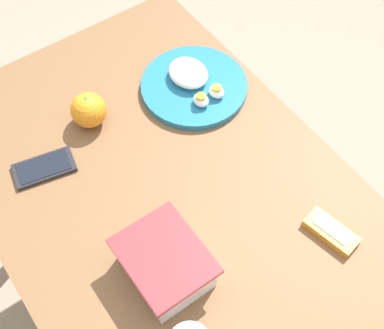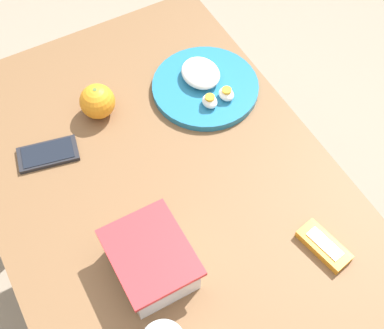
# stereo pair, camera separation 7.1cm
# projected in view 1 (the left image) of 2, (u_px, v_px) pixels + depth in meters

# --- Properties ---
(ground_plane) EXTENTS (10.00, 10.00, 0.00)m
(ground_plane) POSITION_uv_depth(u_px,v_px,m) (185.00, 319.00, 1.74)
(ground_plane) COLOR gray
(table) EXTENTS (1.18, 0.72, 0.75)m
(table) POSITION_uv_depth(u_px,v_px,m) (182.00, 228.00, 1.19)
(table) COLOR brown
(table) RESTS_ON ground_plane
(food_container) EXTENTS (0.17, 0.14, 0.08)m
(food_container) POSITION_uv_depth(u_px,v_px,m) (165.00, 265.00, 1.00)
(food_container) COLOR white
(food_container) RESTS_ON table
(orange_fruit) EXTENTS (0.08, 0.08, 0.08)m
(orange_fruit) POSITION_uv_depth(u_px,v_px,m) (89.00, 110.00, 1.20)
(orange_fruit) COLOR orange
(orange_fruit) RESTS_ON table
(rice_plate) EXTENTS (0.26, 0.26, 0.05)m
(rice_plate) POSITION_uv_depth(u_px,v_px,m) (193.00, 84.00, 1.28)
(rice_plate) COLOR teal
(rice_plate) RESTS_ON table
(candy_bar) EXTENTS (0.12, 0.07, 0.02)m
(candy_bar) POSITION_uv_depth(u_px,v_px,m) (331.00, 232.00, 1.07)
(candy_bar) COLOR orange
(candy_bar) RESTS_ON table
(cell_phone) EXTENTS (0.09, 0.14, 0.01)m
(cell_phone) POSITION_uv_depth(u_px,v_px,m) (44.00, 168.00, 1.16)
(cell_phone) COLOR #232328
(cell_phone) RESTS_ON table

